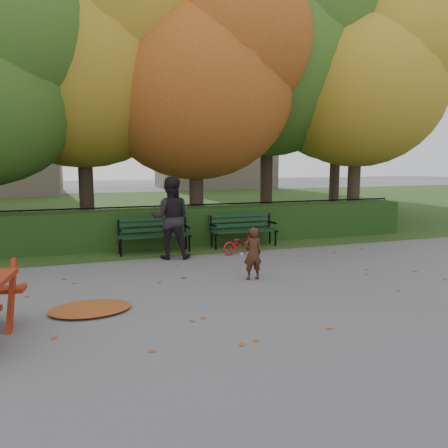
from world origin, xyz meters
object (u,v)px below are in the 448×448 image
object	(u,v)px
tree_c	(208,76)
tree_e	(371,77)
adult	(171,218)
child	(253,253)
bicycle	(240,243)
bench_left	(154,232)
bench_right	(243,227)
tree_g	(347,89)
tree_b	(93,53)
tree_d	(281,53)

from	to	relation	value
tree_c	tree_e	size ratio (longest dim) A/B	0.98
adult	child	bearing A→B (deg)	131.39
adult	bicycle	distance (m)	1.86
tree_c	bench_left	xyz separation A→B (m)	(-2.13, -2.26, -4.30)
bench_left	bench_right	xyz separation A→B (m)	(2.40, 0.00, 0.00)
tree_g	bicycle	bearing A→B (deg)	-137.69
tree_b	bicycle	xyz separation A→B (m)	(3.14, -3.94, -5.14)
tree_c	bicycle	bearing A→B (deg)	-92.56
tree_g	adult	bearing A→B (deg)	-143.77
tree_c	bicycle	distance (m)	5.55
adult	tree_g	bearing A→B (deg)	-127.66
tree_c	tree_d	world-z (taller)	tree_d
bicycle	tree_c	bearing A→B (deg)	-16.50
tree_e	tree_b	bearing A→B (deg)	173.79
tree_b	tree_g	xyz separation A→B (m)	(10.78, 3.02, -0.03)
tree_e	bicycle	world-z (taller)	tree_e
tree_b	tree_e	size ratio (longest dim) A/B	1.08
tree_d	bench_left	size ratio (longest dim) A/B	5.32
tree_e	adult	xyz separation A→B (m)	(-7.55, -2.87, -4.12)
adult	tree_c	bearing A→B (deg)	-105.23
tree_b	tree_d	bearing A→B (deg)	4.38
tree_e	bench_right	distance (m)	7.38
tree_c	adult	distance (m)	5.27
tree_e	tree_g	world-z (taller)	tree_g
tree_d	tree_g	bearing A→B (deg)	29.61
tree_d	adult	distance (m)	8.25
bench_right	child	size ratio (longest dim) A/B	1.75
tree_e	tree_c	bearing A→B (deg)	178.07
tree_d	bicycle	size ratio (longest dim) A/B	9.52
tree_b	bench_right	bearing A→B (deg)	-40.67
tree_d	child	world-z (taller)	tree_d
adult	bicycle	size ratio (longest dim) A/B	1.92
tree_d	tree_e	size ratio (longest dim) A/B	1.17
bench_right	bicycle	distance (m)	1.02
bench_right	adult	xyz separation A→B (m)	(-2.13, -0.80, 0.45)
child	adult	bearing A→B (deg)	-64.10
tree_b	tree_e	bearing A→B (deg)	-6.21
bench_right	bicycle	xyz separation A→B (m)	(-0.41, -0.90, -0.26)
tree_b	bench_right	distance (m)	6.76
tree_g	tree_c	bearing A→B (deg)	-153.13
tree_e	child	world-z (taller)	tree_e
tree_b	bench_right	world-z (taller)	tree_b
bench_right	bicycle	bearing A→B (deg)	-114.42
child	bicycle	bearing A→B (deg)	-104.49
bench_right	adult	size ratio (longest dim) A/B	0.93
bench_right	adult	bearing A→B (deg)	-159.38
tree_b	bicycle	size ratio (longest dim) A/B	8.73
tree_c	child	world-z (taller)	tree_c
tree_d	bench_left	world-z (taller)	tree_d
tree_d	adult	xyz separation A→B (m)	(-4.91, -4.33, -5.02)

